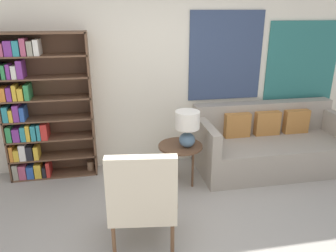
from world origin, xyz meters
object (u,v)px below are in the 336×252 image
at_px(bookshelf, 36,112).
at_px(side_table, 180,149).
at_px(armchair, 142,196).
at_px(table_lamp, 187,125).
at_px(couch, 270,145).

distance_m(bookshelf, side_table, 1.89).
bearing_deg(armchair, bookshelf, 124.70).
xyz_separation_m(armchair, side_table, (0.59, 1.09, -0.07)).
bearing_deg(table_lamp, armchair, -122.75).
distance_m(bookshelf, couch, 3.18).
xyz_separation_m(bookshelf, table_lamp, (1.82, -0.64, -0.08)).
xyz_separation_m(couch, table_lamp, (-1.29, -0.34, 0.50)).
bearing_deg(table_lamp, bookshelf, 160.48).
xyz_separation_m(bookshelf, couch, (3.11, -0.30, -0.58)).
bearing_deg(side_table, armchair, -118.62).
distance_m(armchair, side_table, 1.24).
height_order(couch, side_table, couch).
height_order(bookshelf, couch, bookshelf).
relative_size(armchair, side_table, 1.83).
bearing_deg(side_table, couch, 11.78).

